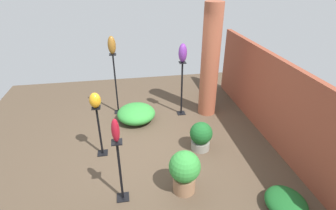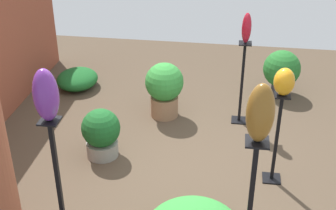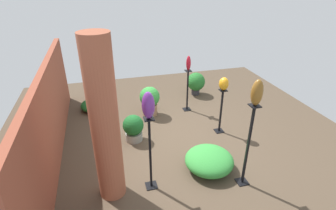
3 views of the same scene
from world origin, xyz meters
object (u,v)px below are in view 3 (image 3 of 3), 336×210
Objects in this scene: pedestal_ruby at (187,92)px; potted_plant_mid_left at (150,100)px; art_vase_ruby at (188,63)px; brick_pillar at (105,124)px; pedestal_bronze at (247,149)px; pedestal_violet at (150,157)px; art_vase_bronze at (257,93)px; potted_plant_front_left at (133,128)px; pedestal_amber at (221,113)px; art_vase_violet at (148,105)px; potted_plant_walkway_edge at (196,82)px; art_vase_amber at (224,84)px.

pedestal_ruby is 1.46× the size of potted_plant_mid_left.
art_vase_ruby is 1.36m from potted_plant_mid_left.
brick_pillar is 1.74× the size of pedestal_bronze.
pedestal_violet reaches higher than pedestal_ruby.
art_vase_bronze is 2.87m from potted_plant_front_left.
art_vase_bronze is at bearing -101.87° from pedestal_violet.
pedestal_bronze reaches higher than pedestal_violet.
pedestal_bronze is at bearing -99.49° from brick_pillar.
art_vase_ruby is (2.52, -2.20, -0.03)m from brick_pillar.
pedestal_ruby is (1.24, 0.38, 0.03)m from pedestal_amber.
art_vase_violet is at bearing -93.63° from brick_pillar.
pedestal_amber is 1.38× the size of potted_plant_mid_left.
art_vase_violet is (0.33, 1.59, 0.88)m from pedestal_bronze.
pedestal_violet reaches higher than potted_plant_walkway_edge.
potted_plant_front_left is (1.46, -0.58, -1.04)m from brick_pillar.
pedestal_bronze is at bearing -159.55° from potted_plant_mid_left.
pedestal_amber is at bearing 174.60° from potted_plant_walkway_edge.
pedestal_bronze is 3.84m from potted_plant_walkway_edge.
potted_plant_mid_left is at bearing 48.70° from art_vase_amber.
pedestal_violet reaches higher than potted_plant_mid_left.
pedestal_amber is at bearing -95.09° from potted_plant_front_left.
potted_plant_mid_left is at bearing 20.45° from art_vase_bronze.
pedestal_violet is at bearing 149.06° from art_vase_ruby.
potted_plant_mid_left is (-0.89, 1.61, 0.03)m from potted_plant_walkway_edge.
art_vase_bronze is at bearing 168.90° from art_vase_amber.
pedestal_amber is 2.77× the size of art_vase_ruby.
potted_plant_mid_left is 1.22m from potted_plant_front_left.
potted_plant_mid_left is at bearing -24.92° from brick_pillar.
art_vase_ruby is at bearing -90.02° from potted_plant_mid_left.
pedestal_amber is 2.34m from pedestal_violet.
art_vase_violet is 1.15× the size of art_vase_ruby.
potted_plant_walkway_edge is (0.89, -0.58, -0.93)m from art_vase_ruby.
potted_plant_mid_left is 1.27× the size of potted_plant_front_left.
brick_pillar reaches higher than pedestal_violet.
art_vase_amber is at bearing 0.00° from pedestal_amber.
pedestal_amber is 2.14m from potted_plant_walkway_edge.
pedestal_bronze is 4.03× the size of art_vase_ruby.
pedestal_bronze is (-0.38, -2.25, -0.63)m from brick_pillar.
art_vase_amber is at bearing -162.81° from pedestal_ruby.
brick_pillar is 1.88m from potted_plant_front_left.
pedestal_violet is at bearing -93.63° from brick_pillar.
pedestal_bronze is at bearing 168.90° from pedestal_amber.
potted_plant_front_left is (-1.06, 1.61, -0.20)m from pedestal_ruby.
art_vase_amber is 0.42× the size of potted_plant_walkway_edge.
potted_plant_walkway_edge is at bearing -7.92° from art_vase_bronze.
art_vase_amber is 0.48× the size of potted_plant_front_left.
brick_pillar is 4.44× the size of potted_plant_front_left.
potted_plant_mid_left is (2.52, -1.17, -0.92)m from brick_pillar.
brick_pillar is at bearing 86.37° from pedestal_violet.
pedestal_violet is 3.26× the size of art_vase_bronze.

